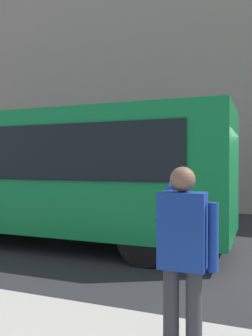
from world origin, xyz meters
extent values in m
plane|color=#232326|center=(0.00, 0.00, 0.00)|extent=(60.00, 60.00, 0.00)
cube|color=gray|center=(0.00, -6.80, 6.00)|extent=(28.00, 0.80, 12.00)
cube|color=#0F7238|center=(4.47, 0.18, 1.70)|extent=(9.00, 2.50, 2.60)
cube|color=black|center=(4.47, 1.44, 2.10)|extent=(7.60, 0.06, 1.10)
cylinder|color=black|center=(1.47, -0.92, 0.50)|extent=(1.00, 0.28, 1.00)
cylinder|color=black|center=(1.47, 1.28, 0.50)|extent=(1.00, 0.28, 1.00)
cylinder|color=#2D2D33|center=(0.01, 4.36, 0.56)|extent=(0.14, 0.14, 0.82)
cylinder|color=#2D2D33|center=(0.21, 4.36, 0.56)|extent=(0.14, 0.14, 0.82)
cube|color=navy|center=(0.11, 4.36, 1.30)|extent=(0.40, 0.24, 0.66)
sphere|color=brown|center=(0.11, 4.36, 1.74)|extent=(0.22, 0.22, 0.22)
cylinder|color=navy|center=(-0.15, 4.36, 1.26)|extent=(0.09, 0.09, 0.58)
cylinder|color=navy|center=(0.29, 4.20, 1.52)|extent=(0.09, 0.48, 0.37)
cube|color=black|center=(0.21, 4.06, 1.72)|extent=(0.07, 0.01, 0.14)
camera|label=1|loc=(-0.52, 7.35, 1.87)|focal=37.46mm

